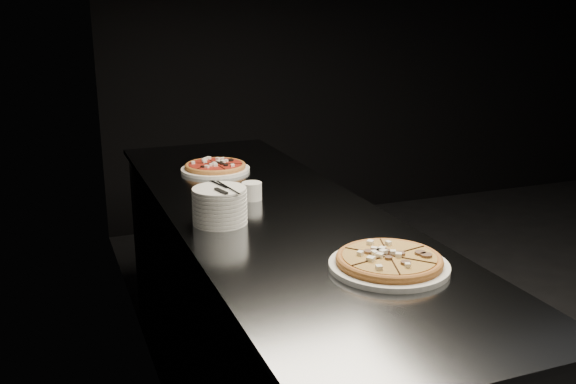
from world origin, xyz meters
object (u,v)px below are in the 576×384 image
object	(u,v)px
pizza_mushroom	(389,262)
pizza_tomato	(215,167)
counter	(272,322)
plate_stack	(220,206)
ramekin	(252,191)
cutlery	(222,188)

from	to	relation	value
pizza_mushroom	pizza_tomato	world-z (taller)	pizza_mushroom
counter	pizza_tomato	distance (m)	0.78
plate_stack	counter	bearing A→B (deg)	22.10
counter	pizza_mushroom	world-z (taller)	pizza_mushroom
counter	pizza_tomato	bearing A→B (deg)	94.23
counter	ramekin	world-z (taller)	ramekin
plate_stack	ramekin	world-z (taller)	plate_stack
plate_stack	cutlery	bearing A→B (deg)	-62.38
counter	cutlery	world-z (taller)	cutlery
pizza_tomato	counter	bearing A→B (deg)	-85.77
pizza_tomato	plate_stack	world-z (taller)	plate_stack
pizza_tomato	cutlery	bearing A→B (deg)	-103.05
cutlery	pizza_tomato	bearing A→B (deg)	63.19
counter	plate_stack	distance (m)	0.57
plate_stack	ramekin	distance (m)	0.29
counter	pizza_tomato	size ratio (longest dim) A/B	6.74
pizza_tomato	plate_stack	bearing A→B (deg)	-103.87
pizza_mushroom	cutlery	xyz separation A→B (m)	(-0.33, 0.54, 0.10)
pizza_tomato	ramekin	bearing A→B (deg)	-88.31
counter	cutlery	xyz separation A→B (m)	(-0.21, -0.10, 0.59)
pizza_mushroom	cutlery	bearing A→B (deg)	121.09
pizza_mushroom	plate_stack	xyz separation A→B (m)	(-0.33, 0.56, 0.04)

